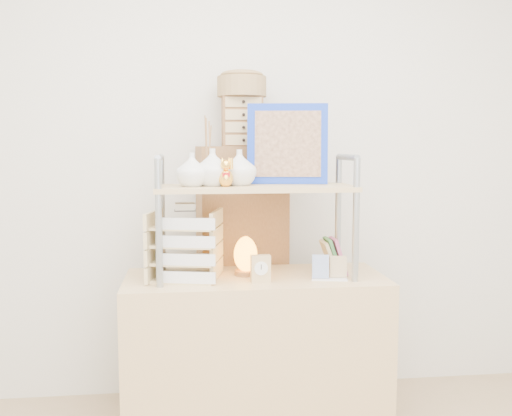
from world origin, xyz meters
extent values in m
cube|color=silver|center=(0.00, 1.70, 1.30)|extent=(3.40, 0.02, 2.60)
cube|color=tan|center=(0.00, 1.20, 0.38)|extent=(1.20, 0.50, 0.75)
cube|color=brown|center=(-0.03, 1.57, 0.68)|extent=(0.47, 0.29, 1.35)
cylinder|color=#939BA1|center=(-0.43, 1.05, 1.02)|extent=(0.03, 0.03, 0.55)
cylinder|color=#939BA1|center=(-0.43, 1.35, 1.02)|extent=(0.03, 0.03, 0.55)
cylinder|color=#939BA1|center=(-0.43, 1.20, 1.30)|extent=(0.03, 0.30, 0.03)
cylinder|color=#939BA1|center=(0.43, 1.05, 1.02)|extent=(0.03, 0.03, 0.55)
cylinder|color=#939BA1|center=(0.43, 1.35, 1.02)|extent=(0.03, 0.03, 0.55)
cylinder|color=#939BA1|center=(0.43, 1.20, 1.30)|extent=(0.03, 0.30, 0.03)
cube|color=tan|center=(0.00, 1.20, 1.16)|extent=(0.90, 0.34, 0.02)
imported|color=silver|center=(-0.29, 1.18, 1.25)|extent=(0.14, 0.14, 0.15)
imported|color=silver|center=(-0.19, 1.20, 1.26)|extent=(0.16, 0.16, 0.17)
imported|color=silver|center=(-0.07, 1.22, 1.25)|extent=(0.16, 0.16, 0.16)
cylinder|color=#264DA5|center=(-0.21, 1.32, 1.22)|extent=(0.07, 0.07, 0.10)
cube|color=#1232AE|center=(0.16, 1.30, 1.36)|extent=(0.38, 0.12, 0.38)
cube|color=brown|center=(0.16, 1.29, 1.36)|extent=(0.31, 0.09, 0.31)
cube|color=#C15482|center=(0.39, 1.20, 0.83)|extent=(0.07, 0.12, 0.17)
cube|color=#468C48|center=(0.37, 1.22, 0.83)|extent=(0.07, 0.12, 0.17)
cube|color=tan|center=(0.35, 1.20, 0.83)|extent=(0.08, 0.13, 0.16)
cube|color=#D6BE80|center=(-0.32, 1.20, 0.76)|extent=(0.34, 0.32, 0.01)
cube|color=white|center=(-0.32, 1.07, 0.78)|extent=(0.26, 0.07, 0.05)
cube|color=#D6BE80|center=(-0.32, 1.20, 0.84)|extent=(0.34, 0.32, 0.01)
cube|color=white|center=(-0.32, 1.07, 0.86)|extent=(0.26, 0.07, 0.05)
cube|color=#D6BE80|center=(-0.32, 1.20, 0.91)|extent=(0.34, 0.32, 0.01)
cube|color=white|center=(-0.32, 1.07, 0.94)|extent=(0.26, 0.07, 0.05)
cube|color=#D6BE80|center=(-0.32, 1.20, 0.99)|extent=(0.34, 0.32, 0.01)
cube|color=white|center=(-0.32, 1.07, 1.02)|extent=(0.26, 0.07, 0.05)
cube|color=beige|center=(-0.32, 1.18, 1.08)|extent=(0.09, 0.09, 0.03)
cylinder|color=brown|center=(-0.04, 1.23, 0.76)|extent=(0.10, 0.10, 0.02)
ellipsoid|color=orange|center=(-0.04, 1.23, 0.85)|extent=(0.12, 0.11, 0.16)
cube|color=tan|center=(0.01, 1.09, 0.81)|extent=(0.09, 0.04, 0.12)
cylinder|color=white|center=(0.01, 1.07, 0.82)|extent=(0.06, 0.01, 0.06)
cube|color=white|center=(0.32, 1.09, 0.75)|extent=(0.17, 0.07, 0.01)
cube|color=navy|center=(0.28, 1.09, 0.81)|extent=(0.08, 0.04, 0.11)
cube|color=tan|center=(0.37, 1.10, 0.81)|extent=(0.08, 0.04, 0.10)
cube|color=brown|center=(-0.03, 1.55, 1.48)|extent=(0.20, 0.15, 0.25)
cube|color=tan|center=(-0.03, 1.47, 1.38)|extent=(0.18, 0.01, 0.05)
cube|color=tan|center=(-0.03, 1.47, 1.44)|extent=(0.18, 0.01, 0.05)
cube|color=tan|center=(-0.03, 1.47, 1.51)|extent=(0.18, 0.01, 0.05)
cube|color=tan|center=(-0.03, 1.47, 1.57)|extent=(0.18, 0.01, 0.05)
cylinder|color=brown|center=(-0.03, 1.55, 1.65)|extent=(0.25, 0.25, 0.10)
camera|label=1|loc=(-0.31, -1.37, 1.35)|focal=40.00mm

